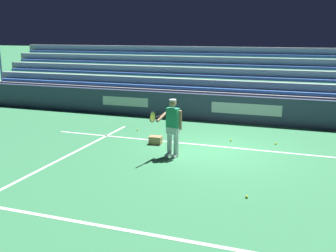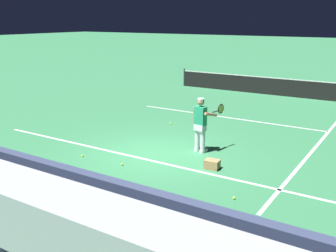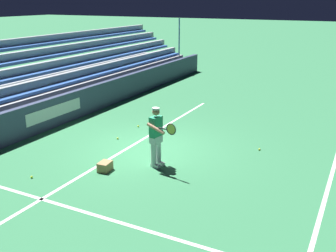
{
  "view_description": "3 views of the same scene",
  "coord_description": "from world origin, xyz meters",
  "px_view_note": "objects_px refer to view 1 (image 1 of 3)",
  "views": [
    {
      "loc": [
        -2.42,
        11.52,
        3.58
      ],
      "look_at": [
        1.38,
        0.66,
        0.84
      ],
      "focal_mm": 42.0,
      "sensor_mm": 36.0,
      "label": 1
    },
    {
      "loc": [
        6.53,
        -9.46,
        4.08
      ],
      "look_at": [
        -0.03,
        0.93,
        0.68
      ],
      "focal_mm": 42.0,
      "sensor_mm": 36.0,
      "label": 2
    },
    {
      "loc": [
        10.14,
        6.0,
        4.55
      ],
      "look_at": [
        -0.2,
        0.67,
        0.76
      ],
      "focal_mm": 42.0,
      "sensor_mm": 36.0,
      "label": 3
    }
  ],
  "objects_px": {
    "ball_box_cardboard": "(156,140)",
    "tennis_ball_midcourt": "(231,140)",
    "tennis_player": "(172,127)",
    "tennis_ball_far_left": "(276,144)",
    "tennis_ball_far_right": "(138,130)",
    "tennis_ball_by_box": "(247,197)"
  },
  "relations": [
    {
      "from": "ball_box_cardboard",
      "to": "tennis_ball_by_box",
      "type": "distance_m",
      "value": 4.87
    },
    {
      "from": "tennis_player",
      "to": "tennis_ball_far_left",
      "type": "xyz_separation_m",
      "value": [
        -2.8,
        -2.33,
        -0.86
      ]
    },
    {
      "from": "tennis_ball_far_right",
      "to": "ball_box_cardboard",
      "type": "bearing_deg",
      "value": 131.29
    },
    {
      "from": "tennis_ball_far_right",
      "to": "tennis_ball_midcourt",
      "type": "bearing_deg",
      "value": 174.96
    },
    {
      "from": "tennis_player",
      "to": "tennis_ball_far_left",
      "type": "relative_size",
      "value": 25.98
    },
    {
      "from": "ball_box_cardboard",
      "to": "tennis_ball_far_right",
      "type": "distance_m",
      "value": 1.95
    },
    {
      "from": "ball_box_cardboard",
      "to": "tennis_ball_midcourt",
      "type": "xyz_separation_m",
      "value": [
        -2.29,
        -1.15,
        -0.1
      ]
    },
    {
      "from": "tennis_ball_far_left",
      "to": "tennis_ball_midcourt",
      "type": "xyz_separation_m",
      "value": [
        1.47,
        0.08,
        0.0
      ]
    },
    {
      "from": "tennis_player",
      "to": "ball_box_cardboard",
      "type": "xyz_separation_m",
      "value": [
        0.95,
        -1.11,
        -0.76
      ]
    },
    {
      "from": "tennis_ball_far_left",
      "to": "tennis_player",
      "type": "bearing_deg",
      "value": 39.77
    },
    {
      "from": "tennis_ball_midcourt",
      "to": "tennis_ball_far_left",
      "type": "bearing_deg",
      "value": -176.94
    },
    {
      "from": "tennis_player",
      "to": "tennis_ball_by_box",
      "type": "bearing_deg",
      "value": 137.82
    },
    {
      "from": "tennis_player",
      "to": "tennis_ball_midcourt",
      "type": "height_order",
      "value": "tennis_player"
    },
    {
      "from": "tennis_player",
      "to": "ball_box_cardboard",
      "type": "bearing_deg",
      "value": -49.34
    },
    {
      "from": "tennis_ball_far_right",
      "to": "tennis_ball_midcourt",
      "type": "distance_m",
      "value": 3.58
    },
    {
      "from": "tennis_ball_midcourt",
      "to": "ball_box_cardboard",
      "type": "bearing_deg",
      "value": 26.6
    },
    {
      "from": "ball_box_cardboard",
      "to": "tennis_ball_by_box",
      "type": "xyz_separation_m",
      "value": [
        -3.48,
        3.4,
        -0.1
      ]
    },
    {
      "from": "tennis_player",
      "to": "tennis_ball_far_right",
      "type": "distance_m",
      "value": 3.51
    },
    {
      "from": "tennis_ball_by_box",
      "to": "tennis_ball_midcourt",
      "type": "relative_size",
      "value": 1.0
    },
    {
      "from": "ball_box_cardboard",
      "to": "tennis_ball_far_left",
      "type": "xyz_separation_m",
      "value": [
        -3.75,
        -1.22,
        -0.1
      ]
    },
    {
      "from": "tennis_player",
      "to": "tennis_ball_far_right",
      "type": "relative_size",
      "value": 25.98
    },
    {
      "from": "tennis_player",
      "to": "ball_box_cardboard",
      "type": "height_order",
      "value": "tennis_player"
    }
  ]
}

